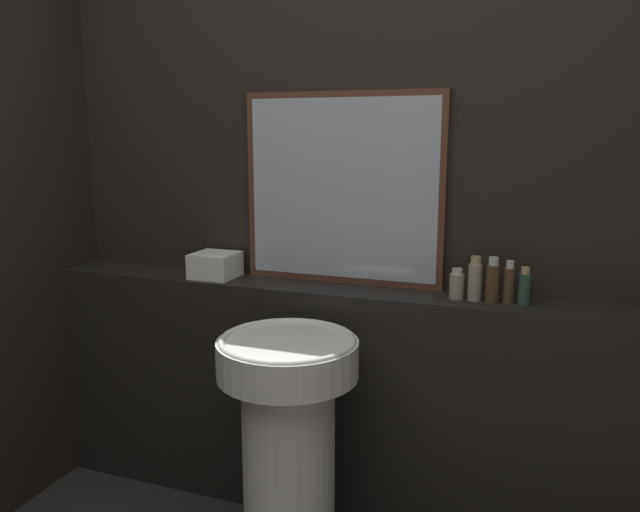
{
  "coord_description": "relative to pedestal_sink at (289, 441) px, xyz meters",
  "views": [
    {
      "loc": [
        0.79,
        -0.79,
        1.55
      ],
      "look_at": [
        0.0,
        1.34,
        1.1
      ],
      "focal_mm": 35.0,
      "sensor_mm": 36.0,
      "label": 1
    }
  ],
  "objects": [
    {
      "name": "mirror",
      "position": [
        0.01,
        0.52,
        0.82
      ],
      "size": [
        0.81,
        0.03,
        0.76
      ],
      "color": "#563323",
      "rests_on": "vanity_counter"
    },
    {
      "name": "lotion_bottle",
      "position": [
        0.61,
        0.43,
        0.52
      ],
      "size": [
        0.05,
        0.05,
        0.16
      ],
      "color": "#4C3823",
      "rests_on": "vanity_counter"
    },
    {
      "name": "hand_soap_bottle",
      "position": [
        0.72,
        0.43,
        0.51
      ],
      "size": [
        0.04,
        0.04,
        0.14
      ],
      "color": "#2D4C3D",
      "rests_on": "vanity_counter"
    },
    {
      "name": "vanity_counter",
      "position": [
        -0.0,
        0.43,
        -0.03
      ],
      "size": [
        2.44,
        0.24,
        0.95
      ],
      "color": "black",
      "rests_on": "ground_plane"
    },
    {
      "name": "shampoo_bottle",
      "position": [
        0.49,
        0.43,
        0.5
      ],
      "size": [
        0.05,
        0.05,
        0.11
      ],
      "color": "gray",
      "rests_on": "vanity_counter"
    },
    {
      "name": "pedestal_sink",
      "position": [
        0.0,
        0.0,
        0.0
      ],
      "size": [
        0.48,
        0.48,
        0.88
      ],
      "color": "silver",
      "rests_on": "ground_plane"
    },
    {
      "name": "wall_back",
      "position": [
        -0.0,
        0.57,
        0.74
      ],
      "size": [
        8.0,
        0.06,
        2.5
      ],
      "color": "black",
      "rests_on": "ground_plane"
    },
    {
      "name": "body_wash_bottle",
      "position": [
        0.67,
        0.43,
        0.52
      ],
      "size": [
        0.04,
        0.04,
        0.15
      ],
      "color": "#4C3823",
      "rests_on": "vanity_counter"
    },
    {
      "name": "conditioner_bottle",
      "position": [
        0.55,
        0.43,
        0.52
      ],
      "size": [
        0.05,
        0.05,
        0.16
      ],
      "color": "gray",
      "rests_on": "vanity_counter"
    },
    {
      "name": "towel_stack",
      "position": [
        -0.51,
        0.43,
        0.5
      ],
      "size": [
        0.18,
        0.17,
        0.1
      ],
      "color": "white",
      "rests_on": "vanity_counter"
    }
  ]
}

